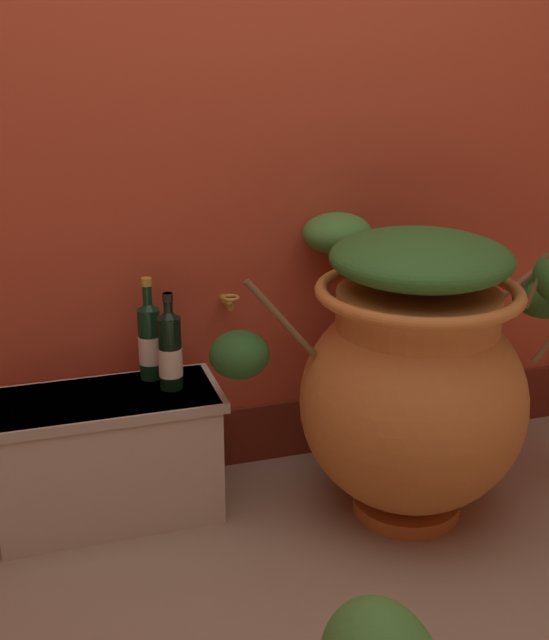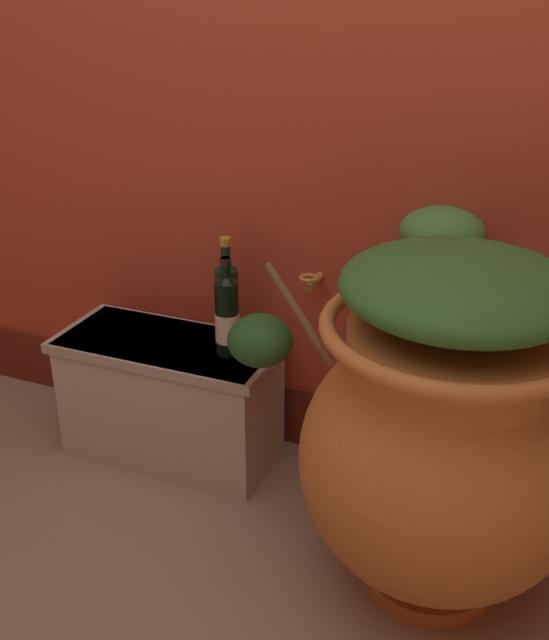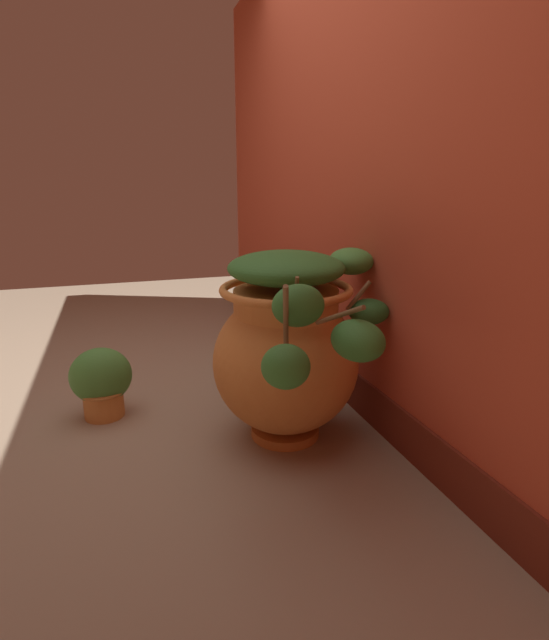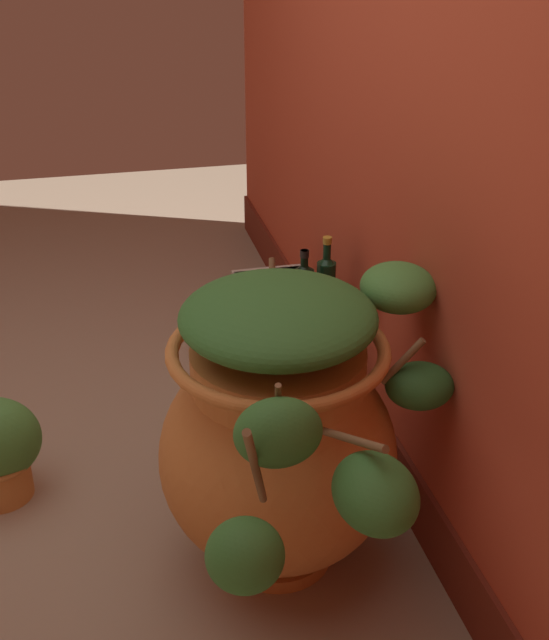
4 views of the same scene
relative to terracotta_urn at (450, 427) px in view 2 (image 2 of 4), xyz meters
The scene contains 5 objects.
back_wall 1.10m from the terracotta_urn, 131.52° to the left, with size 4.40×0.33×2.60m.
terracotta_urn is the anchor object (origin of this frame).
stone_ledge 0.94m from the terracotta_urn, 164.62° to the left, with size 0.68×0.32×0.40m.
wine_bottle_left 0.72m from the terracotta_urn, 160.22° to the left, with size 0.07×0.07×0.29m.
wine_bottle_middle 0.80m from the terracotta_urn, 154.95° to the left, with size 0.07×0.07×0.32m.
Camera 2 is at (0.64, -0.80, 1.39)m, focal length 41.26 mm.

